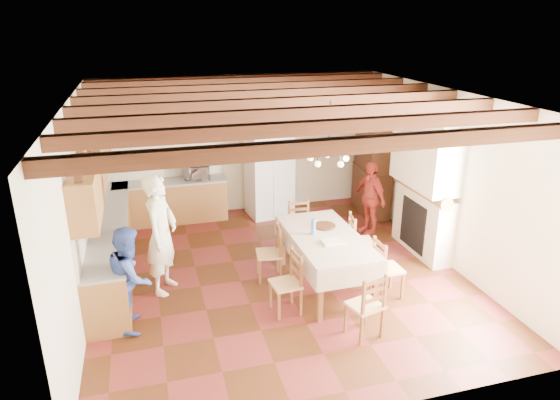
{
  "coord_description": "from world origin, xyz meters",
  "views": [
    {
      "loc": [
        -2.0,
        -7.21,
        4.12
      ],
      "look_at": [
        0.1,
        0.3,
        1.25
      ],
      "focal_mm": 32.0,
      "sensor_mm": 36.0,
      "label": 1
    }
  ],
  "objects_px": {
    "chair_right_far": "(361,240)",
    "chair_end_near": "(365,304)",
    "chair_right_near": "(388,267)",
    "person_man": "(161,234)",
    "chair_left_near": "(285,283)",
    "chair_left_far": "(269,253)",
    "dining_table": "(326,241)",
    "person_woman_blue": "(131,278)",
    "hutch": "(373,163)",
    "person_woman_red": "(370,198)",
    "microwave": "(197,172)",
    "refrigerator": "(269,175)",
    "chair_end_far": "(301,228)"
  },
  "relations": [
    {
      "from": "person_woman_blue",
      "to": "microwave",
      "type": "height_order",
      "value": "person_woman_blue"
    },
    {
      "from": "refrigerator",
      "to": "person_woman_blue",
      "type": "bearing_deg",
      "value": -135.73
    },
    {
      "from": "dining_table",
      "to": "chair_left_near",
      "type": "xyz_separation_m",
      "value": [
        -0.81,
        -0.53,
        -0.33
      ]
    },
    {
      "from": "person_woman_red",
      "to": "chair_left_near",
      "type": "bearing_deg",
      "value": -58.61
    },
    {
      "from": "chair_right_near",
      "to": "chair_end_near",
      "type": "bearing_deg",
      "value": 136.42
    },
    {
      "from": "dining_table",
      "to": "chair_end_near",
      "type": "relative_size",
      "value": 2.16
    },
    {
      "from": "refrigerator",
      "to": "person_man",
      "type": "xyz_separation_m",
      "value": [
        -2.42,
        -2.72,
        0.06
      ]
    },
    {
      "from": "chair_right_far",
      "to": "chair_end_far",
      "type": "bearing_deg",
      "value": 55.85
    },
    {
      "from": "hutch",
      "to": "dining_table",
      "type": "relative_size",
      "value": 1.1
    },
    {
      "from": "microwave",
      "to": "person_woman_blue",
      "type": "bearing_deg",
      "value": -102.33
    },
    {
      "from": "chair_right_far",
      "to": "microwave",
      "type": "height_order",
      "value": "microwave"
    },
    {
      "from": "chair_left_far",
      "to": "microwave",
      "type": "relative_size",
      "value": 1.8
    },
    {
      "from": "hutch",
      "to": "person_woman_blue",
      "type": "distance_m",
      "value": 5.98
    },
    {
      "from": "chair_left_near",
      "to": "chair_end_far",
      "type": "xyz_separation_m",
      "value": [
        0.84,
        1.85,
        0.0
      ]
    },
    {
      "from": "hutch",
      "to": "person_woman_red",
      "type": "bearing_deg",
      "value": -110.3
    },
    {
      "from": "person_woman_blue",
      "to": "chair_left_far",
      "type": "bearing_deg",
      "value": -67.24
    },
    {
      "from": "hutch",
      "to": "chair_end_far",
      "type": "height_order",
      "value": "hutch"
    },
    {
      "from": "dining_table",
      "to": "refrigerator",
      "type": "bearing_deg",
      "value": 91.04
    },
    {
      "from": "chair_end_near",
      "to": "person_man",
      "type": "bearing_deg",
      "value": -52.41
    },
    {
      "from": "refrigerator",
      "to": "chair_right_far",
      "type": "distance_m",
      "value": 2.97
    },
    {
      "from": "chair_end_far",
      "to": "dining_table",
      "type": "bearing_deg",
      "value": -90.17
    },
    {
      "from": "chair_right_far",
      "to": "chair_end_far",
      "type": "height_order",
      "value": "same"
    },
    {
      "from": "chair_left_near",
      "to": "person_man",
      "type": "bearing_deg",
      "value": -129.38
    },
    {
      "from": "refrigerator",
      "to": "person_woman_blue",
      "type": "height_order",
      "value": "refrigerator"
    },
    {
      "from": "refrigerator",
      "to": "microwave",
      "type": "height_order",
      "value": "refrigerator"
    },
    {
      "from": "dining_table",
      "to": "chair_left_near",
      "type": "relative_size",
      "value": 2.16
    },
    {
      "from": "chair_left_near",
      "to": "chair_left_far",
      "type": "relative_size",
      "value": 1.0
    },
    {
      "from": "refrigerator",
      "to": "person_woman_blue",
      "type": "distance_m",
      "value": 4.62
    },
    {
      "from": "hutch",
      "to": "refrigerator",
      "type": "bearing_deg",
      "value": 174.31
    },
    {
      "from": "chair_right_far",
      "to": "chair_end_near",
      "type": "xyz_separation_m",
      "value": [
        -0.8,
        -1.89,
        0.0
      ]
    },
    {
      "from": "chair_right_far",
      "to": "microwave",
      "type": "xyz_separation_m",
      "value": [
        -2.45,
        2.97,
        0.57
      ]
    },
    {
      "from": "chair_right_far",
      "to": "microwave",
      "type": "relative_size",
      "value": 1.8
    },
    {
      "from": "hutch",
      "to": "chair_left_far",
      "type": "xyz_separation_m",
      "value": [
        -2.94,
        -2.34,
        -0.67
      ]
    },
    {
      "from": "dining_table",
      "to": "chair_right_far",
      "type": "xyz_separation_m",
      "value": [
        0.86,
        0.52,
        -0.33
      ]
    },
    {
      "from": "refrigerator",
      "to": "dining_table",
      "type": "distance_m",
      "value": 3.32
    },
    {
      "from": "refrigerator",
      "to": "chair_end_far",
      "type": "height_order",
      "value": "refrigerator"
    },
    {
      "from": "microwave",
      "to": "chair_right_far",
      "type": "bearing_deg",
      "value": -42.81
    },
    {
      "from": "chair_end_far",
      "to": "refrigerator",
      "type": "bearing_deg",
      "value": 93.38
    },
    {
      "from": "hutch",
      "to": "chair_right_near",
      "type": "relative_size",
      "value": 2.39
    },
    {
      "from": "chair_right_far",
      "to": "chair_right_near",
      "type": "bearing_deg",
      "value": -171.09
    },
    {
      "from": "chair_left_near",
      "to": "person_woman_red",
      "type": "xyz_separation_m",
      "value": [
        2.42,
        2.32,
        0.27
      ]
    },
    {
      "from": "chair_end_near",
      "to": "person_man",
      "type": "distance_m",
      "value": 3.26
    },
    {
      "from": "person_man",
      "to": "chair_right_near",
      "type": "bearing_deg",
      "value": -83.57
    },
    {
      "from": "chair_right_far",
      "to": "person_man",
      "type": "relative_size",
      "value": 0.5
    },
    {
      "from": "dining_table",
      "to": "person_woman_blue",
      "type": "xyz_separation_m",
      "value": [
        -2.96,
        -0.28,
        -0.06
      ]
    },
    {
      "from": "chair_left_near",
      "to": "chair_right_far",
      "type": "height_order",
      "value": "same"
    },
    {
      "from": "chair_left_far",
      "to": "chair_end_far",
      "type": "xyz_separation_m",
      "value": [
        0.82,
        0.83,
        0.0
      ]
    },
    {
      "from": "chair_end_far",
      "to": "chair_right_near",
      "type": "bearing_deg",
      "value": -64.79
    },
    {
      "from": "chair_end_near",
      "to": "microwave",
      "type": "relative_size",
      "value": 1.8
    },
    {
      "from": "chair_end_far",
      "to": "hutch",
      "type": "bearing_deg",
      "value": 36.54
    }
  ]
}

